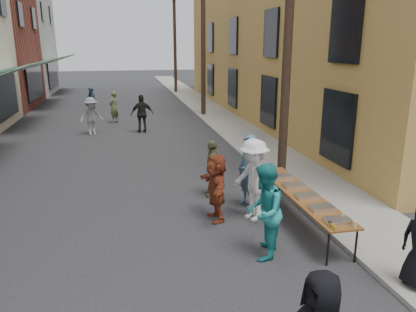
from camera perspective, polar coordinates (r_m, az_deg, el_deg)
name	(u,v)px	position (r m, az deg, el deg)	size (l,w,h in m)	color
ground	(146,238)	(9.03, -8.68, -11.31)	(120.00, 120.00, 0.00)	#28282B
sidewalk	(215,114)	(24.02, 1.00, 5.86)	(2.20, 60.00, 0.10)	gray
building_ochre	(325,27)	(24.89, 16.08, 17.07)	(10.00, 28.00, 10.00)	#B88642
utility_pole_near	(289,27)	(12.02, 11.27, 17.35)	(0.26, 0.26, 9.00)	#2D2116
utility_pole_mid	(203,36)	(23.54, -0.68, 16.54)	(0.26, 0.26, 9.00)	#2D2116
utility_pole_far	(175,39)	(35.38, -4.69, 16.12)	(0.26, 0.26, 9.00)	#2D2116
serving_table	(301,194)	(9.59, 12.92, -5.27)	(0.70, 4.00, 0.75)	brown
catering_tray_sausage	(338,221)	(8.21, 17.79, -8.65)	(0.50, 0.33, 0.08)	maroon
catering_tray_foil_b	(322,208)	(8.73, 15.69, -7.01)	(0.50, 0.33, 0.08)	#B2B2B7
catering_tray_buns	(307,196)	(9.31, 13.72, -5.45)	(0.50, 0.33, 0.08)	tan
catering_tray_foil_d	(294,185)	(9.90, 11.98, -4.07)	(0.50, 0.33, 0.08)	#B2B2B7
catering_tray_buns_end	(283,176)	(10.51, 10.45, -2.84)	(0.50, 0.33, 0.08)	tan
condiment_jar_a	(335,228)	(7.87, 17.45, -9.69)	(0.07, 0.07, 0.08)	#A57F26
condiment_jar_b	(332,226)	(7.95, 17.10, -9.41)	(0.07, 0.07, 0.08)	#A57F26
condiment_jar_c	(330,224)	(8.03, 16.76, -9.13)	(0.07, 0.07, 0.08)	#A57F26
cup_stack	(355,224)	(8.10, 19.92, -9.01)	(0.08, 0.08, 0.12)	tan
guest_front_b	(248,171)	(10.33, 5.68, -2.13)	(0.68, 0.45, 1.87)	#426980
guest_front_c	(264,212)	(7.90, 7.88, -7.75)	(0.92, 0.72, 1.89)	teal
guest_front_d	(253,180)	(9.55, 6.40, -3.34)	(1.27, 0.73, 1.96)	white
guest_front_e	(212,168)	(11.02, 0.60, -1.74)	(0.92, 0.38, 1.57)	#5F643A
guest_queue_back	(216,187)	(9.51, 1.16, -4.43)	(1.50, 0.48, 1.61)	brown
passerby_left	(91,116)	(19.35, -16.08, 5.39)	(1.12, 0.64, 1.73)	gray
passerby_mid	(142,114)	(19.38, -9.25, 5.88)	(1.05, 0.44, 1.79)	black
passerby_right	(114,107)	(22.12, -13.11, 6.71)	(0.61, 0.40, 1.68)	#56643A
passerby_far	(92,100)	(26.28, -16.04, 7.64)	(0.73, 0.57, 1.50)	#41657F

